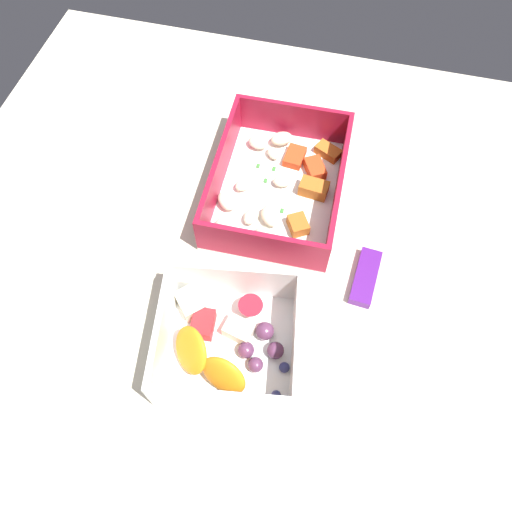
% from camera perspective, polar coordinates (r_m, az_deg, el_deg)
% --- Properties ---
extents(table_surface, '(0.80, 0.80, 0.02)m').
position_cam_1_polar(table_surface, '(0.57, -1.42, -2.70)').
color(table_surface, beige).
rests_on(table_surface, ground).
extents(pasta_container, '(0.21, 0.16, 0.06)m').
position_cam_1_polar(pasta_container, '(0.61, 2.61, 8.24)').
color(pasta_container, white).
rests_on(pasta_container, table_surface).
extents(fruit_bowl, '(0.15, 0.16, 0.06)m').
position_cam_1_polar(fruit_bowl, '(0.51, -3.38, -9.86)').
color(fruit_bowl, white).
rests_on(fruit_bowl, table_surface).
extents(candy_bar, '(0.07, 0.03, 0.01)m').
position_cam_1_polar(candy_bar, '(0.57, 12.58, -2.42)').
color(candy_bar, '#51197A').
rests_on(candy_bar, table_surface).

